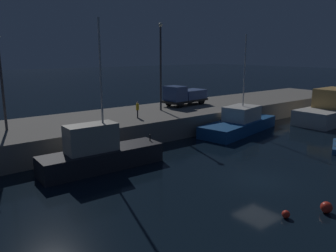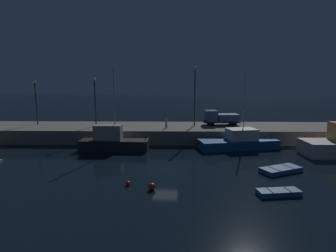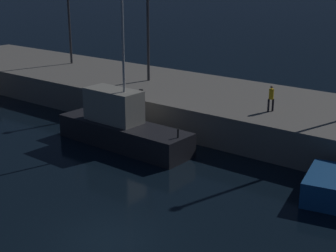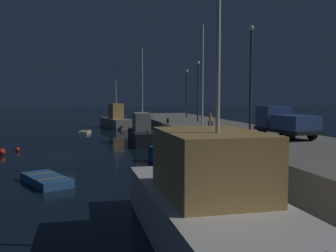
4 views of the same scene
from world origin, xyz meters
TOP-DOWN VIEW (x-y plane):
  - ground_plane at (0.00, 0.00)m, footprint 320.00×320.00m
  - pier_quay at (0.00, 15.91)m, footprint 70.78×9.47m
  - fishing_boat_blue at (9.60, 9.79)m, footprint 10.91×5.31m
  - fishing_boat_white at (-7.07, 8.37)m, footprint 8.90×2.58m
  - rowboat_white_mid at (11.45, -0.08)m, footprint 4.44×3.33m
  - rowboat_blue_far at (9.12, -5.74)m, footprint 3.45×1.63m
  - mooring_buoy_near at (-0.93, -4.92)m, footprint 0.60×0.60m
  - mooring_buoy_mid at (-3.07, -3.96)m, footprint 0.40×0.40m
  - lamp_post_west at (-21.22, 17.22)m, footprint 0.44×0.44m
  - lamp_post_east at (-11.32, 16.02)m, footprint 0.44×0.44m
  - lamp_post_central at (4.09, 16.07)m, footprint 0.44×0.44m
  - utility_truck at (8.23, 17.03)m, footprint 5.85×2.76m
  - dockworker at (-0.25, 13.95)m, footprint 0.39×0.39m
  - bollard_central at (-8.19, 11.52)m, footprint 0.28×0.28m

SIDE VIEW (x-z plane):
  - ground_plane at x=0.00m, z-range 0.00..0.00m
  - mooring_buoy_mid at x=-3.07m, z-range 0.00..0.40m
  - rowboat_blue_far at x=9.12m, z-range -0.02..0.44m
  - rowboat_white_mid at x=11.45m, z-range -0.02..0.49m
  - mooring_buoy_near at x=-0.93m, z-range 0.00..0.60m
  - fishing_boat_blue at x=9.60m, z-range -3.98..5.89m
  - pier_quay at x=0.00m, z-range 0.00..2.03m
  - fishing_boat_white at x=-7.07m, z-range -4.01..6.36m
  - bollard_central at x=-8.19m, z-range 2.03..2.64m
  - dockworker at x=-0.25m, z-range 2.13..3.69m
  - utility_truck at x=8.23m, z-range 2.03..4.39m
  - lamp_post_west at x=-21.22m, z-range 2.68..9.72m
  - lamp_post_east at x=-11.32m, z-range 2.69..10.14m
  - lamp_post_central at x=4.09m, z-range 2.72..11.78m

